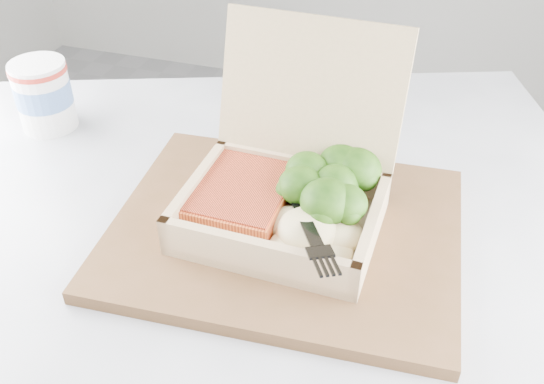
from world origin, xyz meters
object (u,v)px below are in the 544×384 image
(cafe_table, at_px, (268,368))
(serving_tray, at_px, (285,231))
(takeout_container, at_px, (291,175))
(paper_cup, at_px, (43,93))

(cafe_table, bearing_deg, serving_tray, 75.48)
(serving_tray, height_order, takeout_container, takeout_container)
(cafe_table, distance_m, takeout_container, 0.26)
(serving_tray, distance_m, paper_cup, 0.39)
(cafe_table, bearing_deg, paper_cup, 156.80)
(serving_tray, bearing_deg, paper_cup, 161.96)
(paper_cup, bearing_deg, cafe_table, -23.20)
(serving_tray, xyz_separation_m, paper_cup, (-0.37, 0.12, 0.04))
(takeout_container, xyz_separation_m, paper_cup, (-0.36, 0.09, -0.01))
(takeout_container, relative_size, paper_cup, 2.26)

